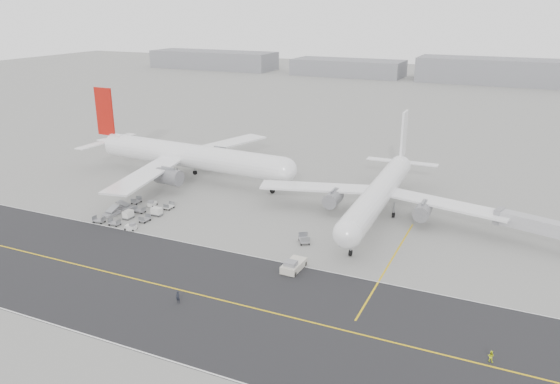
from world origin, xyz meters
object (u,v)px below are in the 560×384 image
at_px(airliner_a, 187,155).
at_px(airliner_b, 380,192).
at_px(jet_bridge, 537,227).
at_px(ground_crew_a, 178,297).
at_px(ground_crew_b, 491,356).
at_px(pushback_tug, 293,265).

relative_size(airliner_a, airliner_b, 1.17).
bearing_deg(jet_bridge, ground_crew_a, -121.33).
distance_m(ground_crew_a, ground_crew_b, 44.73).
xyz_separation_m(airliner_b, ground_crew_a, (-18.32, -48.25, -4.42)).
bearing_deg(airliner_b, jet_bridge, -8.20).
relative_size(airliner_b, pushback_tug, 7.34).
relative_size(pushback_tug, ground_crew_b, 4.60).
relative_size(airliner_a, ground_crew_a, 32.80).
relative_size(airliner_b, jet_bridge, 3.43).
relative_size(pushback_tug, ground_crew_a, 3.82).
relative_size(ground_crew_a, ground_crew_b, 1.20).
relative_size(airliner_a, ground_crew_b, 39.50).
xyz_separation_m(airliner_a, ground_crew_b, (78.41, -49.10, -5.48)).
bearing_deg(jet_bridge, pushback_tug, -127.40).
relative_size(airliner_b, ground_crew_a, 28.06).
xyz_separation_m(pushback_tug, jet_bridge, (37.36, 27.37, 3.27)).
bearing_deg(ground_crew_a, jet_bridge, 40.04).
xyz_separation_m(airliner_a, airliner_b, (52.22, -5.24, -0.90)).
xyz_separation_m(jet_bridge, ground_crew_b, (-4.55, -40.24, -3.33)).
distance_m(pushback_tug, ground_crew_a, 20.85).
distance_m(airliner_a, pushback_tug, 58.49).
bearing_deg(airliner_a, airliner_b, -92.56).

